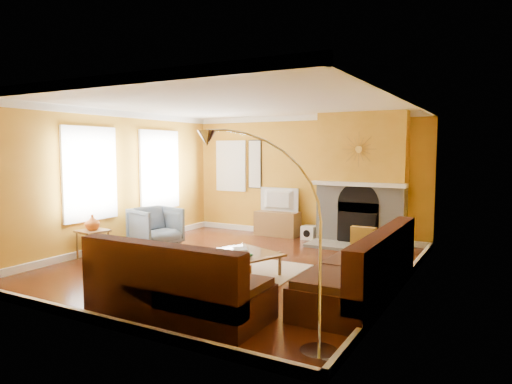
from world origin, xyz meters
The scene contains 27 objects.
floor centered at (0.00, 0.00, -0.01)m, with size 5.50×6.00×0.02m, color #5B2713.
ceiling centered at (0.00, 0.00, 2.71)m, with size 5.50×6.00×0.02m, color white.
wall_back centered at (0.00, 3.01, 1.35)m, with size 5.50×0.02×2.70m, color gold.
wall_front centered at (0.00, -3.01, 1.35)m, with size 5.50×0.02×2.70m, color gold.
wall_left centered at (-2.76, 0.00, 1.35)m, with size 0.02×6.00×2.70m, color gold.
wall_right centered at (2.76, 0.00, 1.35)m, with size 0.02×6.00×2.70m, color gold.
baseboard centered at (0.00, 0.00, 0.06)m, with size 5.50×6.00×0.12m, color white, non-canonical shape.
crown_molding centered at (0.00, 0.00, 2.64)m, with size 5.50×6.00×0.12m, color white, non-canonical shape.
window_left_near centered at (-2.72, 1.30, 1.50)m, with size 0.06×1.22×1.72m, color white.
window_left_far centered at (-2.72, -0.60, 1.50)m, with size 0.06×1.22×1.72m, color white.
window_back centered at (-1.90, 2.96, 1.55)m, with size 0.82×0.06×1.22m, color white.
wall_art centered at (-1.25, 2.97, 1.60)m, with size 0.34×0.04×1.14m, color white.
fireplace centered at (1.35, 2.80, 1.35)m, with size 1.80×0.40×2.70m, color #9B9892, non-canonical shape.
mantel centered at (1.35, 2.56, 1.25)m, with size 1.92×0.22×0.08m, color white.
hearth centered at (1.35, 2.25, 0.03)m, with size 1.80×0.70×0.06m, color #9B9892.
sunburst centered at (1.35, 2.57, 1.95)m, with size 0.70×0.04×0.70m, color olive, non-canonical shape.
rug centered at (0.00, -0.29, 0.01)m, with size 2.40×1.80×0.02m, color beige.
sectional_sofa centered at (1.14, -0.92, 0.45)m, with size 3.22×3.56×0.90m, color #361811, non-canonical shape.
coffee_table centered at (0.51, -0.68, 0.20)m, with size 1.03×1.03×0.41m, color white, non-canonical shape.
media_console centered at (-0.55, 2.76, 0.27)m, with size 0.99×0.45×0.55m, color olive.
tv centered at (-0.55, 2.76, 0.81)m, with size 0.93×0.12×0.54m, color black.
subwoofer centered at (0.25, 2.71, 0.15)m, with size 0.29×0.29×0.29m, color white.
armchair centered at (-2.17, 0.53, 0.39)m, with size 0.84×0.87×0.79m, color slate.
side_table centered at (-2.43, -0.82, 0.26)m, with size 0.47×0.47×0.52m, color olive, non-canonical shape.
vase centered at (-2.43, -0.82, 0.65)m, with size 0.26×0.26×0.28m, color orange.
book centered at (0.35, -0.58, 0.42)m, with size 0.21×0.29×0.03m, color white.
arc_lamp centered at (1.92, -2.51, 1.06)m, with size 1.36×0.36×2.13m, color silver, non-canonical shape.
Camera 1 is at (3.99, -6.40, 1.93)m, focal length 32.00 mm.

